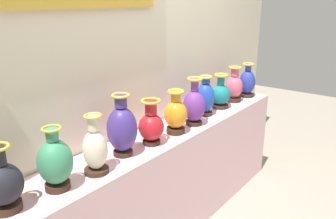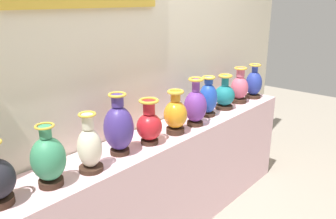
# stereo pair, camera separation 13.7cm
# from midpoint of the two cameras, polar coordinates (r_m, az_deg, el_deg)

# --- Properties ---
(display_shelf) EXTENTS (2.83, 0.41, 0.86)m
(display_shelf) POSITION_cam_midpoint_polar(r_m,az_deg,el_deg) (2.73, -1.47, -12.07)
(display_shelf) COLOR beige
(display_shelf) RESTS_ON ground_plane
(back_wall) EXTENTS (4.08, 0.14, 2.76)m
(back_wall) POSITION_cam_midpoint_polar(r_m,az_deg,el_deg) (2.55, -6.58, 9.19)
(back_wall) COLOR beige
(back_wall) RESTS_ON ground_plane
(vase_onyx) EXTENTS (0.18, 0.18, 0.33)m
(vase_onyx) POSITION_cam_midpoint_polar(r_m,az_deg,el_deg) (1.78, -27.91, -11.06)
(vase_onyx) COLOR #382319
(vase_onyx) RESTS_ON display_shelf
(vase_jade) EXTENTS (0.18, 0.18, 0.34)m
(vase_jade) POSITION_cam_midpoint_polar(r_m,az_deg,el_deg) (1.86, -20.43, -8.31)
(vase_jade) COLOR #382319
(vase_jade) RESTS_ON display_shelf
(vase_ivory) EXTENTS (0.14, 0.14, 0.35)m
(vase_ivory) POSITION_cam_midpoint_polar(r_m,az_deg,el_deg) (1.96, -14.10, -6.48)
(vase_ivory) COLOR #382319
(vase_ivory) RESTS_ON display_shelf
(vase_indigo) EXTENTS (0.19, 0.19, 0.40)m
(vase_indigo) POSITION_cam_midpoint_polar(r_m,az_deg,el_deg) (2.13, -9.55, -3.17)
(vase_indigo) COLOR #382319
(vase_indigo) RESTS_ON display_shelf
(vase_crimson) EXTENTS (0.17, 0.17, 0.31)m
(vase_crimson) POSITION_cam_midpoint_polar(r_m,az_deg,el_deg) (2.28, -4.56, -2.62)
(vase_crimson) COLOR #382319
(vase_crimson) RESTS_ON display_shelf
(vase_amber) EXTENTS (0.17, 0.17, 0.33)m
(vase_amber) POSITION_cam_midpoint_polar(r_m,az_deg,el_deg) (2.46, -0.30, -0.79)
(vase_amber) COLOR #382319
(vase_amber) RESTS_ON display_shelf
(vase_violet) EXTENTS (0.18, 0.18, 0.38)m
(vase_violet) POSITION_cam_midpoint_polar(r_m,az_deg,el_deg) (2.63, 2.93, 0.72)
(vase_violet) COLOR #382319
(vase_violet) RESTS_ON display_shelf
(vase_sapphire) EXTENTS (0.15, 0.15, 0.34)m
(vase_sapphire) POSITION_cam_midpoint_polar(r_m,az_deg,el_deg) (2.86, 4.90, 2.03)
(vase_sapphire) COLOR #382319
(vase_sapphire) RESTS_ON display_shelf
(vase_teal) EXTENTS (0.18, 0.18, 0.31)m
(vase_teal) POSITION_cam_midpoint_polar(r_m,az_deg,el_deg) (3.08, 7.50, 2.57)
(vase_teal) COLOR #382319
(vase_teal) RESTS_ON display_shelf
(vase_rose) EXTENTS (0.16, 0.16, 0.34)m
(vase_rose) POSITION_cam_midpoint_polar(r_m,az_deg,el_deg) (3.29, 9.85, 3.81)
(vase_rose) COLOR #382319
(vase_rose) RESTS_ON display_shelf
(vase_cobalt) EXTENTS (0.16, 0.16, 0.34)m
(vase_cobalt) POSITION_cam_midpoint_polar(r_m,az_deg,el_deg) (3.49, 12.04, 4.48)
(vase_cobalt) COLOR #382319
(vase_cobalt) RESTS_ON display_shelf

